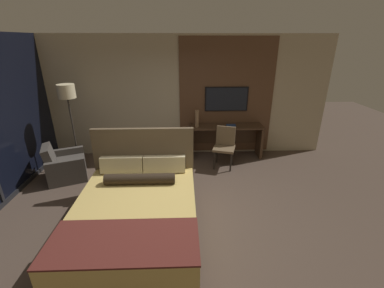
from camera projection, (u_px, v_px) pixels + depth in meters
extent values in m
plane|color=#4C3D33|center=(175.00, 216.00, 4.19)|extent=(16.00, 16.00, 0.00)
cube|color=#BCAD8E|center=(177.00, 97.00, 6.06)|extent=(7.20, 0.06, 2.80)
cube|color=brown|center=(226.00, 97.00, 6.06)|extent=(2.21, 0.03, 2.70)
cube|color=black|center=(4.00, 203.00, 4.45)|extent=(0.05, 6.00, 0.08)
cube|color=#33281E|center=(136.00, 228.00, 3.76)|extent=(1.67, 2.13, 0.22)
cube|color=tan|center=(135.00, 214.00, 3.66)|extent=(1.73, 2.20, 0.29)
cube|color=#56231E|center=(123.00, 241.00, 2.94)|extent=(1.74, 0.77, 0.02)
cube|color=brown|center=(144.00, 162.00, 4.62)|extent=(1.76, 0.08, 1.27)
cube|color=beige|center=(122.00, 165.00, 4.47)|extent=(0.73, 0.23, 0.31)
cube|color=beige|center=(165.00, 164.00, 4.49)|extent=(0.73, 0.23, 0.31)
cylinder|color=#2D2319|center=(140.00, 179.00, 4.12)|extent=(1.12, 0.17, 0.17)
cube|color=#422D1E|center=(227.00, 126.00, 6.06)|extent=(1.71, 0.47, 0.03)
cube|color=#422D1E|center=(192.00, 142.00, 6.18)|extent=(0.06, 0.43, 0.75)
cube|color=#422D1E|center=(260.00, 141.00, 6.23)|extent=(0.06, 0.43, 0.75)
cube|color=#422D1E|center=(225.00, 136.00, 6.38)|extent=(1.59, 0.02, 0.38)
cube|color=black|center=(226.00, 99.00, 6.04)|extent=(1.02, 0.04, 0.57)
cube|color=black|center=(227.00, 99.00, 6.02)|extent=(0.95, 0.01, 0.53)
cube|color=brown|center=(224.00, 148.00, 5.64)|extent=(0.56, 0.54, 0.05)
cube|color=brown|center=(226.00, 136.00, 5.71)|extent=(0.43, 0.22, 0.42)
cylinder|color=black|center=(214.00, 161.00, 5.62)|extent=(0.04, 0.04, 0.43)
cylinder|color=black|center=(231.00, 162.00, 5.53)|extent=(0.04, 0.04, 0.43)
cylinder|color=black|center=(217.00, 154.00, 5.93)|extent=(0.04, 0.04, 0.43)
cylinder|color=black|center=(233.00, 156.00, 5.84)|extent=(0.04, 0.04, 0.43)
cube|color=#47423D|center=(68.00, 169.00, 5.29)|extent=(0.86, 0.77, 0.38)
cube|color=#47423D|center=(48.00, 155.00, 5.05)|extent=(0.39, 0.58, 0.38)
cube|color=#47423D|center=(67.00, 173.00, 4.99)|extent=(0.69, 0.35, 0.52)
cube|color=#47423D|center=(67.00, 160.00, 5.54)|extent=(0.69, 0.35, 0.52)
cylinder|color=#282623|center=(80.00, 166.00, 5.82)|extent=(0.28, 0.28, 0.03)
cylinder|color=#332D28|center=(74.00, 133.00, 5.52)|extent=(0.03, 0.03, 1.60)
cylinder|color=beige|center=(66.00, 91.00, 5.18)|extent=(0.34, 0.34, 0.28)
cylinder|color=#846647|center=(197.00, 119.00, 5.89)|extent=(0.09, 0.09, 0.40)
cube|color=navy|center=(231.00, 125.00, 6.02)|extent=(0.23, 0.17, 0.03)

